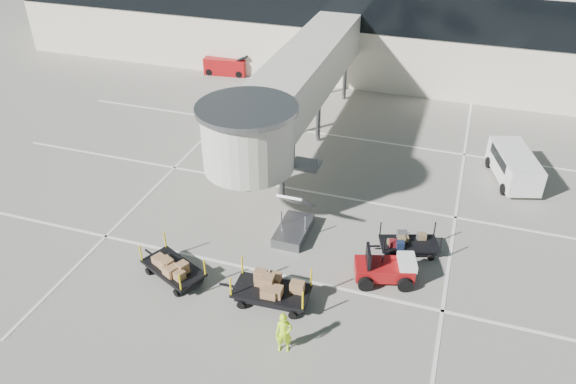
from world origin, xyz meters
name	(u,v)px	position (x,y,z in m)	size (l,w,h in m)	color
ground	(288,311)	(0.00, 0.00, 0.00)	(140.00, 140.00, 0.00)	#A0998F
lane_markings	(330,192)	(-0.67, 9.33, 0.01)	(40.00, 30.00, 0.02)	white
terminal	(402,17)	(-0.35, 29.94, 4.11)	(64.00, 12.11, 15.20)	beige
jet_bridge	(290,91)	(-3.97, 12.26, 4.28)	(5.70, 20.40, 6.03)	beige
baggage_tug	(386,269)	(3.40, 3.17, 0.61)	(2.79, 2.22, 1.67)	maroon
suitcase_cart	(407,244)	(4.03, 5.42, 0.45)	(3.32, 2.11, 1.28)	black
box_cart_near	(274,290)	(-0.76, 0.38, 0.59)	(3.90, 1.73, 1.52)	black
box_cart_far	(173,267)	(-5.46, 0.42, 0.56)	(3.56, 2.53, 1.40)	black
ground_worker	(284,333)	(0.48, -1.95, 0.88)	(0.64, 0.42, 1.76)	#C6FF1A
minivan	(514,164)	(8.63, 13.85, 1.01)	(3.00, 4.76, 1.68)	white
belt_loader	(226,66)	(-13.24, 24.00, 0.67)	(3.76, 1.81, 1.75)	maroon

